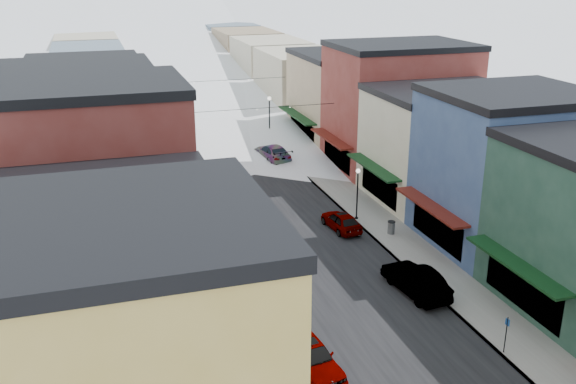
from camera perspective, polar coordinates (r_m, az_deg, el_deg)
road at (r=76.69m, az=-7.27°, el=5.81°), size 10.00×160.00×0.01m
sidewalk_left at (r=75.84m, az=-12.19°, el=5.43°), size 3.20×160.00×0.15m
sidewalk_right at (r=78.06m, az=-2.48°, el=6.25°), size 3.20×160.00×0.15m
curb_left at (r=75.98m, az=-11.03°, el=5.53°), size 0.10×160.00×0.15m
curb_right at (r=77.69m, az=-3.59°, el=6.16°), size 0.10×160.00×0.15m
bldg_l_cream at (r=29.12m, az=-16.13°, el=-8.43°), size 11.30×8.20×9.50m
bldg_l_brick_near at (r=35.91m, az=-17.64°, el=-0.56°), size 12.30×8.20×12.50m
bldg_l_grayblue at (r=44.52m, az=-16.91°, el=0.99°), size 11.30×9.20×9.00m
bldg_l_brick_far at (r=52.93m, az=-18.34°, el=4.87°), size 13.30×9.20×11.00m
bldg_l_tan at (r=62.78m, az=-17.39°, el=6.69°), size 11.30×11.20×10.00m
bldg_r_blue at (r=45.06m, az=18.95°, el=2.00°), size 11.30×9.20×10.50m
bldg_r_cream at (r=52.69m, az=13.65°, el=4.13°), size 12.30×9.20×9.00m
bldg_r_brick_far at (r=60.28m, az=9.81°, el=7.53°), size 13.30×9.20×11.50m
bldg_r_tan at (r=68.95m, az=5.24°, el=8.38°), size 11.30×11.20×9.50m
distant_blocks at (r=98.28m, az=-9.88°, el=11.08°), size 34.00×55.00×8.00m
overhead_cables at (r=63.38m, az=-5.41°, el=8.72°), size 16.40×15.04×0.04m
car_silver_sedan at (r=30.91m, az=1.92°, el=-14.34°), size 2.53×4.97×1.62m
car_dark_hatch at (r=54.72m, az=-7.44°, el=0.90°), size 1.45×4.14×1.36m
car_silver_wagon at (r=53.54m, az=-6.35°, el=0.70°), size 2.43×5.81×1.68m
car_green_sedan at (r=38.15m, az=11.27°, el=-7.68°), size 2.24×5.13×1.64m
car_gray_suv at (r=46.23m, az=4.75°, el=-2.55°), size 2.02×4.19×1.38m
car_black_sedan at (r=62.43m, az=-1.40°, el=3.53°), size 2.95×5.71×1.58m
car_lane_silver at (r=78.13m, az=-8.63°, el=6.51°), size 1.65×4.01×1.36m
car_lane_white at (r=87.47m, az=-7.20°, el=8.06°), size 2.85×5.92×1.63m
parking_sign at (r=33.42m, az=18.83°, el=-11.70°), size 0.07×0.26×1.95m
trash_can at (r=45.71m, az=9.17°, el=-3.11°), size 0.54×0.54×0.91m
streetlamp_near at (r=47.31m, az=6.20°, el=0.40°), size 0.32×0.32×3.89m
streetlamp_far at (r=68.49m, az=-1.66°, el=7.03°), size 0.40×0.40×4.80m
snow_pile_near at (r=36.73m, az=-2.64°, el=-9.03°), size 2.38×2.66×1.01m
snow_pile_mid at (r=36.87m, az=-2.69°, el=-9.02°), size 2.08×2.48×0.88m
snow_pile_far at (r=50.19m, az=-6.49°, el=-1.06°), size 2.33×2.63×0.98m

